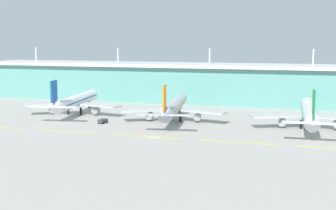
{
  "coord_description": "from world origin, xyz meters",
  "views": [
    {
      "loc": [
        55.4,
        -163.88,
        36.29
      ],
      "look_at": [
        -6.17,
        37.88,
        7.0
      ],
      "focal_mm": 50.36,
      "sensor_mm": 36.0,
      "label": 1
    }
  ],
  "objects": [
    {
      "name": "airliner_near",
      "position": [
        -54.63,
        41.17,
        6.45
      ],
      "size": [
        48.3,
        62.23,
        18.9
      ],
      "color": "white",
      "rests_on": "ground"
    },
    {
      "name": "ground_plane",
      "position": [
        0.0,
        0.0,
        0.0
      ],
      "size": [
        600.0,
        600.0,
        0.0
      ],
      "primitive_type": "plane",
      "color": "#A8A59E"
    },
    {
      "name": "airliner_middle",
      "position": [
        -3.06,
        36.66,
        6.45
      ],
      "size": [
        48.21,
        67.12,
        18.9
      ],
      "color": "#ADB2BC",
      "rests_on": "ground"
    },
    {
      "name": "terminal_building",
      "position": [
        -0.0,
        103.8,
        11.44
      ],
      "size": [
        288.0,
        34.0,
        31.47
      ],
      "color": "#5B9E93",
      "rests_on": "ground"
    },
    {
      "name": "safety_cone_left_wingtip",
      "position": [
        -9.36,
        12.75,
        0.35
      ],
      "size": [
        0.56,
        0.56,
        0.7
      ],
      "primitive_type": "cone",
      "color": "orange",
      "rests_on": "ground"
    },
    {
      "name": "taxiway_stripe_mid_west",
      "position": [
        -37.0,
        0.62,
        0.02
      ],
      "size": [
        28.0,
        0.7,
        0.04
      ],
      "primitive_type": "cube",
      "color": "yellow",
      "rests_on": "ground"
    },
    {
      "name": "airliner_far",
      "position": [
        55.27,
        36.14,
        6.46
      ],
      "size": [
        48.75,
        69.87,
        18.9
      ],
      "color": "silver",
      "rests_on": "ground"
    },
    {
      "name": "pushback_tug",
      "position": [
        -31.19,
        21.91,
        1.1
      ],
      "size": [
        3.23,
        4.78,
        1.85
      ],
      "color": "#333842",
      "rests_on": "ground"
    },
    {
      "name": "taxiway_stripe_centre",
      "position": [
        -3.0,
        0.62,
        0.02
      ],
      "size": [
        28.0,
        0.7,
        0.04
      ],
      "primitive_type": "cube",
      "color": "yellow",
      "rests_on": "ground"
    },
    {
      "name": "taxiway_stripe_mid_east",
      "position": [
        31.0,
        0.62,
        0.02
      ],
      "size": [
        28.0,
        0.7,
        0.04
      ],
      "primitive_type": "cube",
      "color": "yellow",
      "rests_on": "ground"
    },
    {
      "name": "safety_cone_nose_front",
      "position": [
        15.76,
        14.73,
        0.35
      ],
      "size": [
        0.56,
        0.56,
        0.7
      ],
      "primitive_type": "cone",
      "color": "orange",
      "rests_on": "ground"
    }
  ]
}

